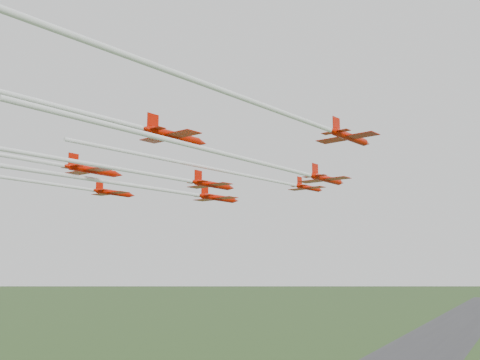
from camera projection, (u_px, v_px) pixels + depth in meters
The scene contains 8 objects.
runway at pixel (428, 347), 254.66m from camera, with size 38.00×900.00×0.04m, color #37373A.
jet_lead at pixel (258, 178), 98.80m from camera, with size 15.97×61.49×2.39m.
jet_row2_left at pixel (155, 189), 94.80m from camera, with size 15.64×66.91×2.91m.
jet_row2_right at pixel (271, 165), 76.15m from camera, with size 14.55×60.90×2.60m.
jet_row3_left at pixel (69, 186), 94.39m from camera, with size 9.22×46.05×2.46m.
jet_row3_mid at pixel (161, 176), 78.48m from camera, with size 12.48×47.72×2.42m.
jet_row3_right at pixel (282, 112), 57.92m from camera, with size 15.00×56.41×2.42m.
jet_row4_right at pixel (81, 112), 55.54m from camera, with size 13.78×53.82×2.54m.
Camera 1 is at (46.74, -74.94, 38.29)m, focal length 40.00 mm.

